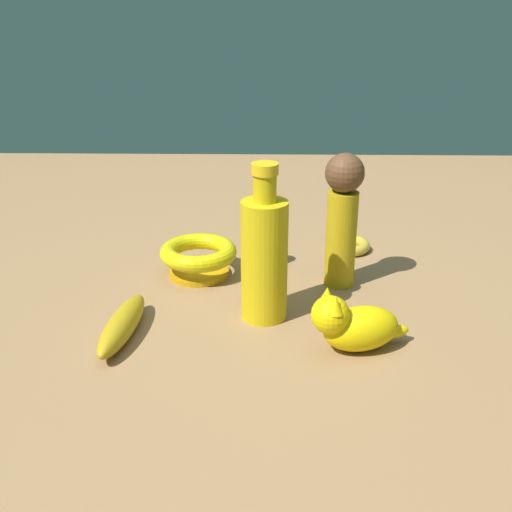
% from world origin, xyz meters
% --- Properties ---
extents(ground, '(2.00, 2.00, 0.00)m').
position_xyz_m(ground, '(0.00, 0.00, 0.00)').
color(ground, '#936D47').
extents(nail_polish_jar, '(0.04, 0.04, 0.04)m').
position_xyz_m(nail_polish_jar, '(0.03, 0.13, 0.02)').
color(nail_polish_jar, maroon).
rests_on(nail_polish_jar, ground).
extents(bowl, '(0.14, 0.14, 0.06)m').
position_xyz_m(bowl, '(-0.11, 0.07, 0.04)').
color(bowl, '#C78E0C').
rests_on(bowl, ground).
extents(bangle, '(0.09, 0.09, 0.02)m').
position_xyz_m(bangle, '(0.18, 0.19, 0.01)').
color(bangle, gold).
rests_on(bangle, ground).
extents(bottle_tall, '(0.07, 0.07, 0.25)m').
position_xyz_m(bottle_tall, '(0.01, -0.09, 0.11)').
color(bottle_tall, gold).
rests_on(bottle_tall, ground).
extents(cat_figurine, '(0.15, 0.09, 0.10)m').
position_xyz_m(cat_figurine, '(0.14, -0.18, 0.04)').
color(cat_figurine, yellow).
rests_on(cat_figurine, ground).
extents(banana, '(0.06, 0.19, 0.04)m').
position_xyz_m(banana, '(-0.20, -0.15, 0.02)').
color(banana, '#B38E15').
rests_on(banana, ground).
extents(person_figure_adult, '(0.07, 0.07, 0.24)m').
position_xyz_m(person_figure_adult, '(0.15, 0.04, 0.13)').
color(person_figure_adult, '#B69412').
rests_on(person_figure_adult, ground).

